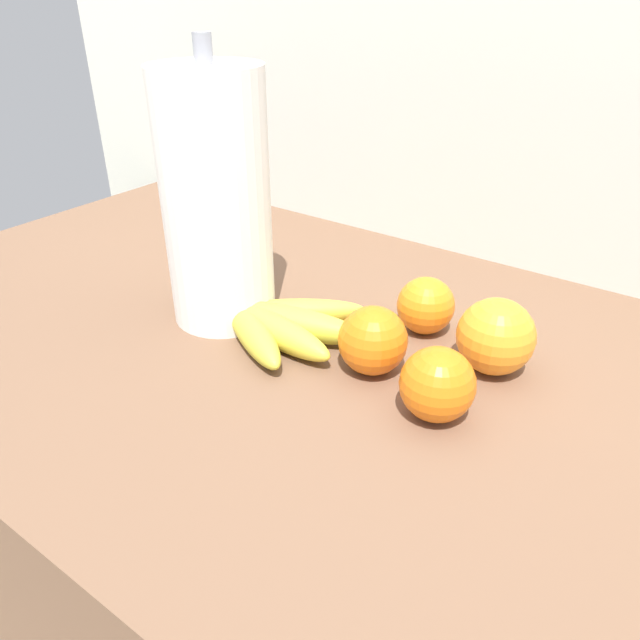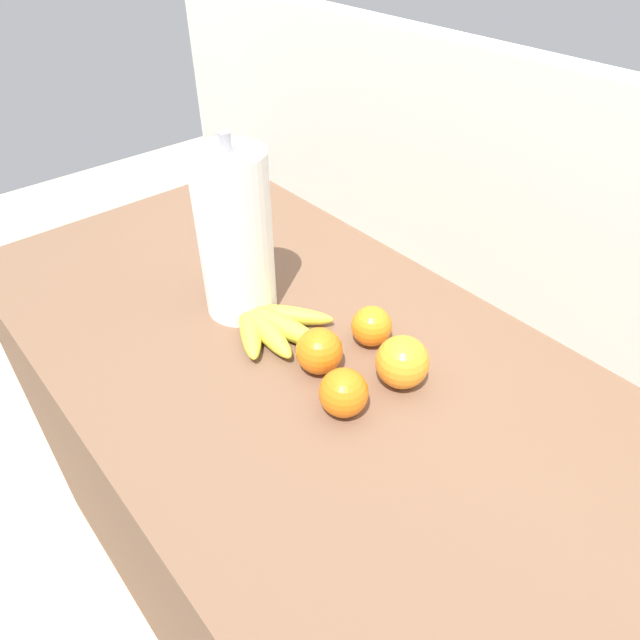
% 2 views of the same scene
% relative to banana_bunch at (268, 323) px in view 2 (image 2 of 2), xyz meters
% --- Properties ---
extents(ground_plane, '(6.00, 6.00, 0.00)m').
position_rel_banana_bunch_xyz_m(ground_plane, '(0.13, 0.01, -0.90)').
color(ground_plane, beige).
extents(counter, '(1.45, 0.70, 0.88)m').
position_rel_banana_bunch_xyz_m(counter, '(0.13, 0.01, -0.46)').
color(counter, brown).
rests_on(counter, ground).
extents(wall_back, '(1.85, 0.06, 1.30)m').
position_rel_banana_bunch_xyz_m(wall_back, '(0.13, 0.39, -0.25)').
color(wall_back, silver).
rests_on(wall_back, ground).
extents(banana_bunch, '(0.21, 0.19, 0.04)m').
position_rel_banana_bunch_xyz_m(banana_bunch, '(0.00, 0.00, 0.00)').
color(banana_bunch, gold).
rests_on(banana_bunch, counter).
extents(orange_center, '(0.07, 0.07, 0.07)m').
position_rel_banana_bunch_xyz_m(orange_center, '(0.22, -0.02, 0.02)').
color(orange_center, orange).
rests_on(orange_center, counter).
extents(orange_back_right, '(0.07, 0.07, 0.07)m').
position_rel_banana_bunch_xyz_m(orange_back_right, '(0.14, 0.12, 0.02)').
color(orange_back_right, orange).
rests_on(orange_back_right, counter).
extents(orange_far_right, '(0.08, 0.08, 0.08)m').
position_rel_banana_bunch_xyz_m(orange_far_right, '(0.24, 0.08, 0.02)').
color(orange_far_right, orange).
rests_on(orange_far_right, counter).
extents(orange_back_left, '(0.08, 0.08, 0.08)m').
position_rel_banana_bunch_xyz_m(orange_back_left, '(0.13, 0.01, 0.02)').
color(orange_back_left, orange).
rests_on(orange_back_left, counter).
extents(paper_towel_roll, '(0.13, 0.13, 0.33)m').
position_rel_banana_bunch_xyz_m(paper_towel_roll, '(-0.09, 0.01, 0.13)').
color(paper_towel_roll, white).
rests_on(paper_towel_roll, counter).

